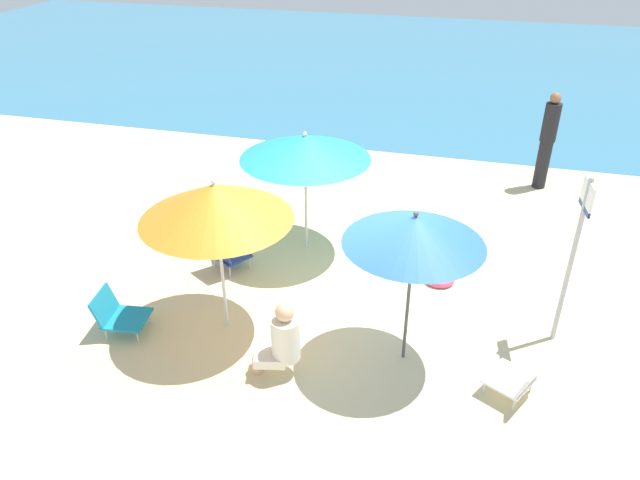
% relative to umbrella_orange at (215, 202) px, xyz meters
% --- Properties ---
extents(ground_plane, '(40.00, 40.00, 0.00)m').
position_rel_umbrella_orange_xyz_m(ground_plane, '(1.40, 0.71, -1.77)').
color(ground_plane, beige).
extents(sea_water, '(40.00, 16.00, 0.01)m').
position_rel_umbrella_orange_xyz_m(sea_water, '(1.40, 14.39, -1.77)').
color(sea_water, teal).
rests_on(sea_water, ground_plane).
extents(umbrella_orange, '(1.80, 1.80, 2.06)m').
position_rel_umbrella_orange_xyz_m(umbrella_orange, '(0.00, 0.00, 0.00)').
color(umbrella_orange, silver).
rests_on(umbrella_orange, ground_plane).
extents(umbrella_teal, '(1.92, 1.92, 1.90)m').
position_rel_umbrella_orange_xyz_m(umbrella_teal, '(0.45, 2.16, -0.11)').
color(umbrella_teal, silver).
rests_on(umbrella_teal, ground_plane).
extents(umbrella_blue, '(1.55, 1.55, 1.97)m').
position_rel_umbrella_orange_xyz_m(umbrella_blue, '(2.28, -0.03, -0.03)').
color(umbrella_blue, '#4C4C51').
rests_on(umbrella_blue, ground_plane).
extents(beach_chair_a, '(0.68, 0.70, 0.65)m').
position_rel_umbrella_orange_xyz_m(beach_chair_a, '(-0.50, 1.18, -1.45)').
color(beach_chair_a, navy).
rests_on(beach_chair_a, ground_plane).
extents(beach_chair_b, '(0.70, 0.69, 0.54)m').
position_rel_umbrella_orange_xyz_m(beach_chair_b, '(3.58, -0.39, -1.50)').
color(beach_chair_b, white).
rests_on(beach_chair_b, ground_plane).
extents(beach_chair_c, '(0.65, 0.57, 0.55)m').
position_rel_umbrella_orange_xyz_m(beach_chair_c, '(-1.27, -0.45, -1.50)').
color(beach_chair_c, teal).
rests_on(beach_chair_c, ground_plane).
extents(person_a, '(0.56, 0.40, 0.99)m').
position_rel_umbrella_orange_xyz_m(person_a, '(0.97, -0.67, -1.28)').
color(person_a, silver).
rests_on(person_a, ground_plane).
extents(person_b, '(0.28, 0.28, 1.80)m').
position_rel_umbrella_orange_xyz_m(person_b, '(4.09, 5.40, -0.85)').
color(person_b, black).
rests_on(person_b, ground_plane).
extents(warning_sign, '(0.08, 0.42, 2.20)m').
position_rel_umbrella_orange_xyz_m(warning_sign, '(4.05, 0.79, -0.38)').
color(warning_sign, '#ADADB2').
rests_on(warning_sign, ground_plane).
extents(swim_ring, '(0.44, 0.44, 0.11)m').
position_rel_umbrella_orange_xyz_m(swim_ring, '(2.56, 1.70, -1.72)').
color(swim_ring, '#E54C7F').
rests_on(swim_ring, ground_plane).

